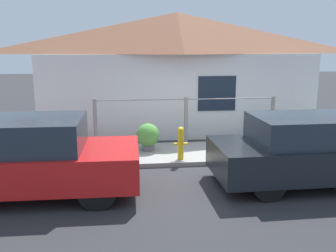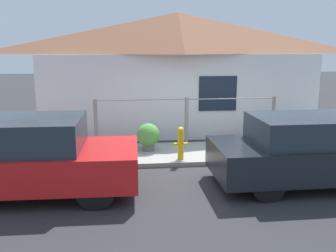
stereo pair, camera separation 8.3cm
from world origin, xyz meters
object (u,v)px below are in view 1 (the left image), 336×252
at_px(car_right, 316,150).
at_px(potted_plant_near_hydrant, 148,136).
at_px(car_left, 32,157).
at_px(fire_hydrant, 181,142).

distance_m(car_right, potted_plant_near_hydrant, 4.01).
height_order(car_left, potted_plant_near_hydrant, car_left).
relative_size(car_left, fire_hydrant, 4.88).
bearing_deg(car_left, car_right, 0.46).
xyz_separation_m(fire_hydrant, potted_plant_near_hydrant, (-0.72, 0.84, -0.03)).
bearing_deg(car_left, fire_hydrant, 28.39).
distance_m(car_left, fire_hydrant, 3.35).
relative_size(fire_hydrant, potted_plant_near_hydrant, 1.12).
height_order(car_right, potted_plant_near_hydrant, car_right).
relative_size(car_left, potted_plant_near_hydrant, 5.45).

